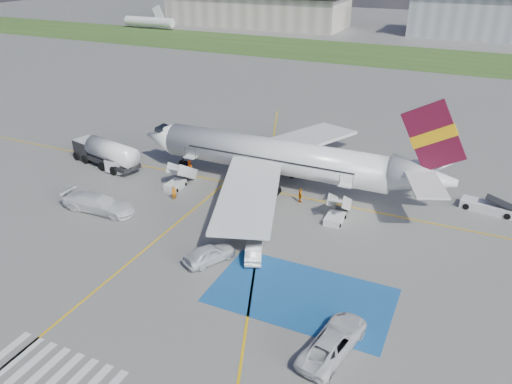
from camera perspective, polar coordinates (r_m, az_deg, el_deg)
ground at (r=46.27m, az=-4.86°, el=-5.73°), size 400.00×400.00×0.00m
grass_strip at (r=132.70m, az=16.15°, el=14.65°), size 400.00×30.00×0.01m
taxiway_line_main at (r=55.66m, az=1.14°, el=0.21°), size 120.00×0.20×0.01m
taxiway_line_cross at (r=42.26m, az=-17.67°, el=-10.52°), size 0.20×60.00×0.01m
taxiway_line_diag at (r=55.66m, az=1.14°, el=0.21°), size 20.71×56.45×0.01m
staging_box at (r=39.85m, az=5.18°, el=-11.68°), size 14.00×8.00×0.01m
crosswalk at (r=36.31m, az=-22.25°, el=-18.50°), size 9.00×4.00×0.01m
terminal_west at (r=181.24m, az=0.10°, el=20.09°), size 60.00×22.00×10.00m
terminal_centre at (r=169.92m, az=25.83°, el=17.58°), size 48.00×18.00×12.00m
airliner at (r=55.45m, az=3.43°, el=3.90°), size 36.81×32.95×11.92m
airstairs_fwd at (r=56.96m, az=-9.00°, el=1.19°), size 1.90×5.20×3.60m
airstairs_aft at (r=50.01m, az=9.11°, el=-2.55°), size 1.90×5.20×3.60m
fuel_tanker at (r=64.08m, az=-16.74°, el=4.07°), size 10.43×5.00×3.45m
gpu_cart at (r=61.94m, az=-15.75°, el=2.81°), size 2.21×1.45×1.82m
belt_loader at (r=56.39m, az=25.02°, el=-1.61°), size 5.80×2.71×1.69m
car_silver_a at (r=43.23m, az=-5.34°, el=-7.05°), size 3.82×4.95×1.57m
car_silver_b at (r=43.64m, az=-0.24°, el=-6.76°), size 2.80×4.25×1.32m
van_white_a at (r=34.99m, az=8.89°, el=-16.22°), size 3.34×5.59×1.96m
van_white_b at (r=53.26m, az=-17.62°, el=-0.95°), size 6.17×2.71×2.38m
crew_fwd at (r=53.89m, az=-9.33°, el=-0.15°), size 0.68×0.66×1.58m
crew_nose at (r=59.40m, az=-7.61°, el=2.72°), size 1.11×1.17×1.91m
crew_aft at (r=52.90m, az=5.08°, el=-0.40°), size 0.84×1.00×1.60m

